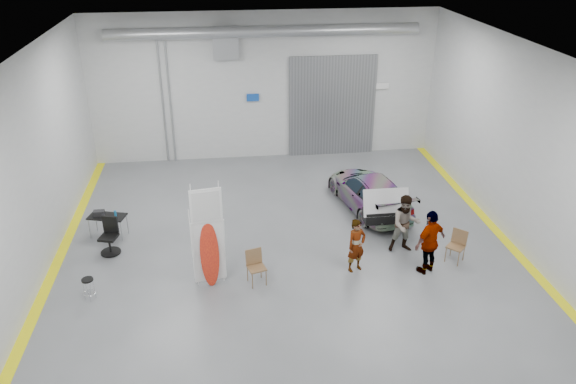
{
  "coord_description": "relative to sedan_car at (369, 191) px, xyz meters",
  "views": [
    {
      "loc": [
        -1.83,
        -14.2,
        9.11
      ],
      "look_at": [
        0.11,
        1.3,
        1.5
      ],
      "focal_mm": 35.0,
      "sensor_mm": 36.0,
      "label": 1
    }
  ],
  "objects": [
    {
      "name": "shop_stool",
      "position": [
        -8.68,
        -4.25,
        -0.3
      ],
      "size": [
        0.32,
        0.32,
        0.64
      ],
      "rotation": [
        0.0,
        0.0,
        0.23
      ],
      "color": "black",
      "rests_on": "ground"
    },
    {
      "name": "room_shell",
      "position": [
        -2.9,
        -0.58,
        3.46
      ],
      "size": [
        14.02,
        16.18,
        6.01
      ],
      "color": "#B6B8BB",
      "rests_on": "ground"
    },
    {
      "name": "ground",
      "position": [
        -3.14,
        -2.8,
        -0.62
      ],
      "size": [
        16.0,
        16.0,
        0.0
      ],
      "primitive_type": "plane",
      "color": "slate",
      "rests_on": "ground"
    },
    {
      "name": "sedan_car",
      "position": [
        0.0,
        0.0,
        0.0
      ],
      "size": [
        2.51,
        4.53,
        1.24
      ],
      "primitive_type": "imported",
      "rotation": [
        0.0,
        0.0,
        3.33
      ],
      "color": "white",
      "rests_on": "ground"
    },
    {
      "name": "person_b",
      "position": [
        0.33,
        -2.91,
        0.3
      ],
      "size": [
        0.93,
        0.73,
        1.84
      ],
      "primitive_type": "imported",
      "rotation": [
        0.0,
        0.0,
        -0.05
      ],
      "color": "teal",
      "rests_on": "ground"
    },
    {
      "name": "work_table",
      "position": [
        -8.75,
        -0.9,
        0.1
      ],
      "size": [
        1.26,
        0.86,
        0.94
      ],
      "rotation": [
        0.0,
        0.0,
        -0.27
      ],
      "color": "gray",
      "rests_on": "ground"
    },
    {
      "name": "office_chair",
      "position": [
        -8.5,
        -1.91,
        -0.13
      ],
      "size": [
        0.61,
        0.63,
        1.12
      ],
      "rotation": [
        0.0,
        0.0,
        -0.27
      ],
      "color": "black",
      "rests_on": "ground"
    },
    {
      "name": "folding_chair_far",
      "position": [
        1.64,
        -3.67,
        -0.32
      ],
      "size": [
        0.64,
        0.72,
        0.97
      ],
      "rotation": [
        0.0,
        0.0,
        -0.78
      ],
      "color": "brown",
      "rests_on": "ground"
    },
    {
      "name": "person_c",
      "position": [
        0.66,
        -4.1,
        0.36
      ],
      "size": [
        1.22,
        0.95,
        1.95
      ],
      "primitive_type": "imported",
      "rotation": [
        0.0,
        0.0,
        3.64
      ],
      "color": "olive",
      "rests_on": "ground"
    },
    {
      "name": "trunk_lid",
      "position": [
        0.0,
        -1.89,
        0.64
      ],
      "size": [
        1.45,
        0.88,
        0.04
      ],
      "primitive_type": "cube",
      "color": "silver",
      "rests_on": "sedan_car"
    },
    {
      "name": "surfboard_display",
      "position": [
        -5.51,
        -3.95,
        0.63
      ],
      "size": [
        0.87,
        0.32,
        3.09
      ],
      "rotation": [
        0.0,
        0.0,
        0.15
      ],
      "color": "white",
      "rests_on": "ground"
    },
    {
      "name": "folding_chair_near",
      "position": [
        -4.22,
        -4.07,
        -0.31
      ],
      "size": [
        0.57,
        0.6,
        0.98
      ],
      "rotation": [
        0.0,
        0.0,
        0.28
      ],
      "color": "brown",
      "rests_on": "ground"
    },
    {
      "name": "person_a",
      "position": [
        -1.36,
        -3.76,
        0.19
      ],
      "size": [
        0.69,
        0.59,
        1.62
      ],
      "primitive_type": "imported",
      "rotation": [
        0.0,
        0.0,
        0.41
      ],
      "color": "#986B53",
      "rests_on": "ground"
    }
  ]
}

